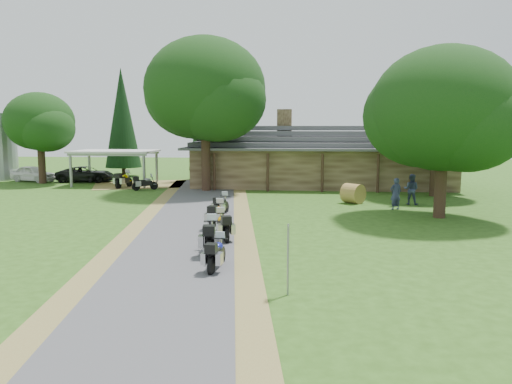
# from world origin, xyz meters

# --- Properties ---
(ground) EXTENTS (120.00, 120.00, 0.00)m
(ground) POSITION_xyz_m (0.00, 0.00, 0.00)
(ground) COLOR #2C4E15
(ground) RESTS_ON ground
(driveway) EXTENTS (51.95, 51.95, 0.00)m
(driveway) POSITION_xyz_m (-0.50, 4.00, 0.00)
(driveway) COLOR #4B4B4D
(driveway) RESTS_ON ground
(lodge) EXTENTS (21.40, 9.40, 4.90)m
(lodge) POSITION_xyz_m (6.00, 24.00, 2.45)
(lodge) COLOR #4F3C28
(lodge) RESTS_ON ground
(carport) EXTENTS (6.66, 4.54, 2.84)m
(carport) POSITION_xyz_m (-10.78, 22.52, 1.42)
(carport) COLOR silver
(carport) RESTS_ON ground
(car_white_sedan) EXTENTS (3.70, 5.74, 1.77)m
(car_white_sedan) POSITION_xyz_m (-18.86, 24.21, 0.89)
(car_white_sedan) COLOR white
(car_white_sedan) RESTS_ON ground
(car_dark_suv) EXTENTS (2.65, 5.45, 2.03)m
(car_dark_suv) POSITION_xyz_m (-14.18, 24.45, 1.01)
(car_dark_suv) COLOR black
(car_dark_suv) RESTS_ON ground
(motorcycle_row_a) EXTENTS (0.70, 1.73, 1.16)m
(motorcycle_row_a) POSITION_xyz_m (1.74, -1.09, 0.58)
(motorcycle_row_a) COLOR navy
(motorcycle_row_a) RESTS_ON ground
(motorcycle_row_b) EXTENTS (0.86, 2.06, 1.37)m
(motorcycle_row_b) POSITION_xyz_m (1.15, 1.03, 0.69)
(motorcycle_row_b) COLOR #B8BBC1
(motorcycle_row_b) RESTS_ON ground
(motorcycle_row_c) EXTENTS (1.21, 1.96, 1.28)m
(motorcycle_row_c) POSITION_xyz_m (1.24, 3.33, 0.64)
(motorcycle_row_c) COLOR #D39000
(motorcycle_row_c) RESTS_ON ground
(motorcycle_row_d) EXTENTS (0.81, 1.96, 1.30)m
(motorcycle_row_d) POSITION_xyz_m (0.56, 5.80, 0.65)
(motorcycle_row_d) COLOR orange
(motorcycle_row_d) RESTS_ON ground
(motorcycle_row_e) EXTENTS (0.87, 1.82, 1.20)m
(motorcycle_row_e) POSITION_xyz_m (0.24, 9.17, 0.60)
(motorcycle_row_e) COLOR black
(motorcycle_row_e) RESTS_ON ground
(motorcycle_carport_a) EXTENTS (1.05, 2.09, 1.37)m
(motorcycle_carport_a) POSITION_xyz_m (-9.40, 20.61, 0.68)
(motorcycle_carport_a) COLOR #E2D800
(motorcycle_carport_a) RESTS_ON ground
(motorcycle_carport_b) EXTENTS (1.77, 1.50, 1.21)m
(motorcycle_carport_b) POSITION_xyz_m (-7.27, 19.30, 0.60)
(motorcycle_carport_b) COLOR slate
(motorcycle_carport_b) RESTS_ON ground
(person_a) EXTENTS (0.73, 0.63, 2.14)m
(person_a) POSITION_xyz_m (9.90, 11.97, 1.07)
(person_a) COLOR #363E61
(person_a) RESTS_ON ground
(person_b) EXTENTS (0.75, 0.66, 2.20)m
(person_b) POSITION_xyz_m (11.20, 13.97, 1.10)
(person_b) COLOR #363E61
(person_b) RESTS_ON ground
(person_c) EXTENTS (0.67, 0.69, 1.97)m
(person_c) POSITION_xyz_m (10.21, 13.32, 0.99)
(person_c) COLOR #363E61
(person_c) RESTS_ON ground
(hay_bale) EXTENTS (1.66, 1.66, 1.22)m
(hay_bale) POSITION_xyz_m (7.71, 14.16, 0.61)
(hay_bale) COLOR olive
(hay_bale) RESTS_ON ground
(sign_post) EXTENTS (0.37, 0.06, 2.04)m
(sign_post) POSITION_xyz_m (4.19, -3.49, 1.02)
(sign_post) COLOR gray
(sign_post) RESTS_ON ground
(oak_lodge_left) EXTENTS (8.83, 8.83, 12.12)m
(oak_lodge_left) POSITION_xyz_m (-2.60, 19.33, 6.06)
(oak_lodge_left) COLOR #10350F
(oak_lodge_left) RESTS_ON ground
(oak_lodge_right) EXTENTS (6.66, 6.66, 8.72)m
(oak_lodge_right) POSITION_xyz_m (13.55, 18.01, 4.36)
(oak_lodge_right) COLOR #10350F
(oak_lodge_right) RESTS_ON ground
(oak_driveway) EXTENTS (7.54, 7.54, 9.13)m
(oak_driveway) POSITION_xyz_m (11.73, 9.51, 4.57)
(oak_driveway) COLOR #10350F
(oak_driveway) RESTS_ON ground
(oak_silo) EXTENTS (5.69, 5.69, 8.40)m
(oak_silo) POSITION_xyz_m (-17.39, 23.05, 4.20)
(oak_silo) COLOR #10350F
(oak_silo) RESTS_ON ground
(cedar_near) EXTENTS (3.44, 3.44, 12.06)m
(cedar_near) POSITION_xyz_m (-3.97, 27.27, 6.03)
(cedar_near) COLOR black
(cedar_near) RESTS_ON ground
(cedar_far) EXTENTS (3.41, 3.41, 10.34)m
(cedar_far) POSITION_xyz_m (-12.66, 29.54, 5.17)
(cedar_far) COLOR black
(cedar_far) RESTS_ON ground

